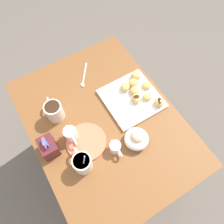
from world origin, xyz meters
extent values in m
plane|color=#665B51|center=(0.00, 0.00, 0.00)|extent=(8.00, 8.00, 0.00)
cube|color=brown|center=(0.00, 0.00, 0.70)|extent=(0.93, 0.69, 0.04)
cube|color=brown|center=(-0.41, -0.29, 0.34)|extent=(0.07, 0.07, 0.69)
cube|color=brown|center=(0.41, -0.29, 0.34)|extent=(0.07, 0.07, 0.69)
cube|color=brown|center=(0.41, 0.29, 0.34)|extent=(0.07, 0.07, 0.69)
cube|color=white|center=(0.03, -0.19, 0.73)|extent=(0.27, 0.27, 0.02)
cylinder|color=silver|center=(-0.14, 0.19, 0.77)|extent=(0.08, 0.08, 0.09)
torus|color=silver|center=(-0.09, 0.19, 0.77)|extent=(0.06, 0.01, 0.06)
cylinder|color=#331E11|center=(-0.14, 0.19, 0.81)|extent=(0.07, 0.07, 0.01)
cylinder|color=silver|center=(-0.16, 0.19, 0.80)|extent=(0.03, 0.04, 0.12)
cylinder|color=silver|center=(0.14, 0.19, 0.77)|extent=(0.08, 0.08, 0.10)
torus|color=silver|center=(0.20, 0.19, 0.78)|extent=(0.06, 0.01, 0.06)
cylinder|color=#331E11|center=(0.14, 0.19, 0.82)|extent=(0.07, 0.07, 0.01)
cylinder|color=white|center=(0.01, 0.17, 0.76)|extent=(0.06, 0.06, 0.07)
cone|color=white|center=(0.03, 0.17, 0.78)|extent=(0.02, 0.02, 0.02)
torus|color=white|center=(-0.03, 0.17, 0.76)|extent=(0.05, 0.01, 0.05)
cylinder|color=white|center=(0.01, 0.17, 0.79)|extent=(0.05, 0.05, 0.01)
cube|color=#561E23|center=(0.00, 0.28, 0.76)|extent=(0.09, 0.07, 0.08)
cube|color=#2D84D1|center=(0.01, 0.29, 0.81)|extent=(0.04, 0.01, 0.03)
cube|color=#EA4C93|center=(-0.01, 0.29, 0.81)|extent=(0.04, 0.02, 0.03)
cube|color=#EA4C93|center=(0.01, 0.28, 0.81)|extent=(0.04, 0.01, 0.03)
cube|color=#2D84D1|center=(0.00, 0.28, 0.81)|extent=(0.04, 0.01, 0.03)
ellipsoid|color=white|center=(-0.17, -0.08, 0.75)|extent=(0.11, 0.11, 0.06)
sphere|color=beige|center=(-0.17, -0.08, 0.78)|extent=(0.06, 0.06, 0.06)
ellipsoid|color=green|center=(-0.16, -0.08, 0.79)|extent=(0.02, 0.03, 0.01)
cylinder|color=white|center=(-0.15, 0.03, 0.75)|extent=(0.05, 0.05, 0.05)
cone|color=white|center=(-0.13, 0.03, 0.77)|extent=(0.02, 0.02, 0.02)
torus|color=white|center=(-0.19, 0.03, 0.75)|extent=(0.04, 0.01, 0.04)
cylinder|color=#381E11|center=(-0.15, 0.03, 0.77)|extent=(0.04, 0.04, 0.01)
cylinder|color=#E5704C|center=(-0.05, 0.12, 0.73)|extent=(0.19, 0.19, 0.01)
cube|color=silver|center=(0.30, -0.05, 0.73)|extent=(0.13, 0.09, 0.00)
ellipsoid|color=silver|center=(0.24, -0.01, 0.73)|extent=(0.03, 0.02, 0.01)
ellipsoid|color=#E5B260|center=(0.10, -0.19, 0.76)|extent=(0.07, 0.07, 0.04)
ellipsoid|color=#E5B260|center=(0.10, -0.24, 0.76)|extent=(0.07, 0.07, 0.04)
ellipsoid|color=#E5B260|center=(0.01, -0.20, 0.76)|extent=(0.06, 0.06, 0.04)
ellipsoid|color=#381E11|center=(0.01, -0.20, 0.78)|extent=(0.03, 0.04, 0.00)
ellipsoid|color=#E5B260|center=(0.05, -0.21, 0.76)|extent=(0.06, 0.06, 0.03)
ellipsoid|color=#E5B260|center=(-0.01, -0.25, 0.75)|extent=(0.05, 0.05, 0.03)
ellipsoid|color=#E5B260|center=(0.13, -0.27, 0.76)|extent=(0.07, 0.07, 0.04)
ellipsoid|color=#E5B260|center=(-0.07, -0.28, 0.76)|extent=(0.07, 0.07, 0.04)
ellipsoid|color=#381E11|center=(-0.07, -0.28, 0.78)|extent=(0.04, 0.03, 0.00)
ellipsoid|color=#E5B260|center=(0.05, -0.29, 0.75)|extent=(0.05, 0.05, 0.03)
camera|label=1|loc=(-0.40, 0.20, 1.68)|focal=34.51mm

